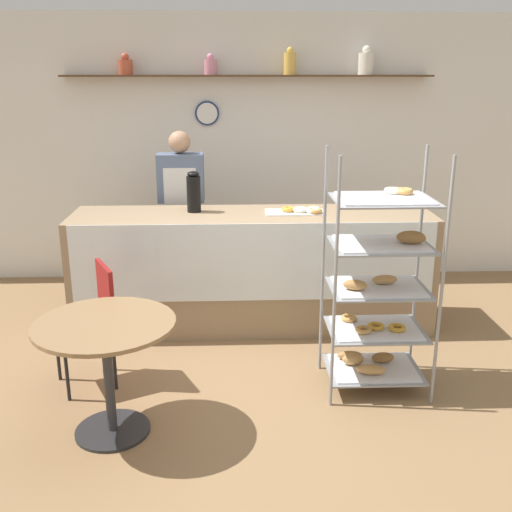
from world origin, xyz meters
The scene contains 9 objects.
ground_plane centered at (0.00, 0.00, 0.00)m, with size 14.00×14.00×0.00m, color olive.
back_wall centered at (0.00, 2.49, 1.36)m, with size 10.00×0.30×2.70m.
display_counter centered at (0.00, 1.11, 0.50)m, with size 3.03×0.71×1.00m.
pastry_rack centered at (0.82, 0.00, 0.72)m, with size 0.71×0.54×1.67m.
person_worker centered at (-0.64, 1.72, 0.89)m, with size 0.42×0.23×1.63m.
cafe_table centered at (-0.93, -0.52, 0.56)m, with size 0.84×0.84×0.74m.
cafe_chair centered at (-1.14, 0.12, 0.53)m, with size 0.51×0.51×0.87m.
coffee_carafe centered at (-0.49, 1.20, 1.17)m, with size 0.12×0.12×0.35m.
donut_tray_counter centered at (0.42, 1.11, 1.02)m, with size 0.49×0.25×0.05m.
Camera 1 is at (-0.17, -3.78, 2.14)m, focal length 42.00 mm.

